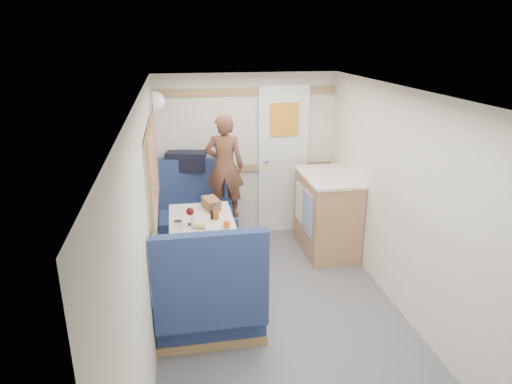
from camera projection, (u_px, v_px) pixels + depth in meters
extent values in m
plane|color=#515156|center=(290.00, 338.00, 3.84)|extent=(4.50, 4.50, 0.00)
plane|color=silver|center=(297.00, 98.00, 3.18)|extent=(4.50, 4.50, 0.00)
cube|color=silver|center=(247.00, 156.00, 5.60)|extent=(2.20, 0.02, 2.00)
cube|color=silver|center=(147.00, 240.00, 3.33)|extent=(0.02, 4.50, 2.00)
cube|color=silver|center=(424.00, 219.00, 3.70)|extent=(0.02, 4.50, 2.00)
cube|color=#9B6946|center=(247.00, 168.00, 5.63)|extent=(2.15, 0.02, 0.08)
cube|color=#9B6946|center=(247.00, 92.00, 5.33)|extent=(2.15, 0.02, 0.08)
cube|color=#96A48B|center=(152.00, 169.00, 4.18)|extent=(0.04, 1.30, 0.72)
cube|color=white|center=(283.00, 161.00, 5.67)|extent=(0.62, 0.04, 1.86)
cube|color=orange|center=(284.00, 119.00, 5.48)|extent=(0.34, 0.03, 0.40)
cylinder|color=silver|center=(266.00, 161.00, 5.58)|extent=(0.04, 0.10, 0.04)
cube|color=white|center=(201.00, 221.00, 4.43)|extent=(0.62, 0.92, 0.04)
cylinder|color=silver|center=(203.00, 253.00, 4.55)|extent=(0.08, 0.08, 0.66)
cylinder|color=silver|center=(204.00, 283.00, 4.66)|extent=(0.36, 0.36, 0.03)
cube|color=navy|center=(199.00, 232.00, 5.33)|extent=(0.88, 0.50, 0.45)
cube|color=navy|center=(196.00, 190.00, 5.45)|extent=(0.88, 0.10, 0.80)
cube|color=#9B6946|center=(199.00, 247.00, 5.39)|extent=(0.90, 0.52, 0.08)
cube|color=navy|center=(210.00, 309.00, 3.84)|extent=(0.88, 0.50, 0.45)
cube|color=navy|center=(211.00, 282.00, 3.44)|extent=(0.88, 0.10, 0.80)
cube|color=#9B6946|center=(211.00, 328.00, 3.91)|extent=(0.90, 0.52, 0.08)
cube|color=#9B6946|center=(195.00, 171.00, 5.41)|extent=(0.90, 0.14, 0.04)
sphere|color=white|center=(155.00, 101.00, 4.81)|extent=(0.20, 0.20, 0.20)
cube|color=#9B6946|center=(327.00, 214.00, 5.27)|extent=(0.54, 0.90, 0.90)
cube|color=silver|center=(329.00, 177.00, 5.12)|extent=(0.56, 0.92, 0.03)
cube|color=#5972B2|center=(308.00, 213.00, 5.02)|extent=(0.01, 0.30, 0.48)
cube|color=silver|center=(299.00, 202.00, 5.36)|extent=(0.01, 0.28, 0.44)
imported|color=brown|center=(225.00, 166.00, 5.05)|extent=(0.47, 0.36, 1.17)
cube|color=black|center=(186.00, 161.00, 5.36)|extent=(0.50, 0.32, 0.22)
cube|color=silver|center=(221.00, 228.00, 4.19)|extent=(0.33, 0.40, 0.02)
sphere|color=orange|center=(227.00, 224.00, 4.17)|extent=(0.07, 0.07, 0.07)
cube|color=#DAD27E|center=(199.00, 225.00, 4.21)|extent=(0.12, 0.09, 0.04)
cylinder|color=white|center=(191.00, 224.00, 4.31)|extent=(0.06, 0.06, 0.01)
cylinder|color=white|center=(190.00, 219.00, 4.29)|extent=(0.01, 0.01, 0.10)
sphere|color=#47070C|center=(190.00, 212.00, 4.26)|extent=(0.08, 0.08, 0.08)
cylinder|color=white|center=(178.00, 227.00, 4.08)|extent=(0.08, 0.08, 0.12)
cylinder|color=white|center=(213.00, 209.00, 4.55)|extent=(0.06, 0.06, 0.10)
cylinder|color=#944915|center=(216.00, 215.00, 4.40)|extent=(0.06, 0.06, 0.10)
cylinder|color=black|center=(212.00, 214.00, 4.42)|extent=(0.04, 0.04, 0.10)
cylinder|color=white|center=(193.00, 221.00, 4.27)|extent=(0.04, 0.04, 0.09)
cube|color=brown|center=(211.00, 203.00, 4.69)|extent=(0.19, 0.28, 0.10)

